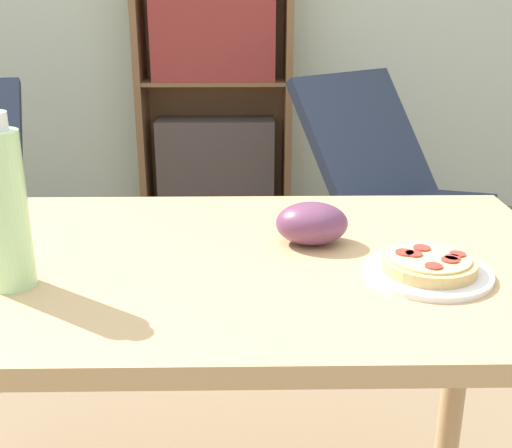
{
  "coord_description": "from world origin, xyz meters",
  "views": [
    {
      "loc": [
        0.16,
        -1.05,
        1.22
      ],
      "look_at": [
        0.17,
        0.01,
        0.83
      ],
      "focal_mm": 45.0,
      "sensor_mm": 36.0,
      "label": 1
    }
  ],
  "objects_px": {
    "drink_bottle": "(5,208)",
    "bookshelf": "(215,94)",
    "grape_bunch": "(312,223)",
    "pizza_on_plate": "(428,267)",
    "lounge_chair_far": "(388,217)"
  },
  "relations": [
    {
      "from": "drink_bottle",
      "to": "bookshelf",
      "type": "xyz_separation_m",
      "value": [
        0.21,
        2.55,
        -0.21
      ]
    },
    {
      "from": "drink_bottle",
      "to": "grape_bunch",
      "type": "bearing_deg",
      "value": 19.72
    },
    {
      "from": "pizza_on_plate",
      "to": "grape_bunch",
      "type": "distance_m",
      "value": 0.23
    },
    {
      "from": "bookshelf",
      "to": "grape_bunch",
      "type": "bearing_deg",
      "value": -83.03
    },
    {
      "from": "pizza_on_plate",
      "to": "drink_bottle",
      "type": "xyz_separation_m",
      "value": [
        -0.68,
        -0.03,
        0.12
      ]
    },
    {
      "from": "pizza_on_plate",
      "to": "bookshelf",
      "type": "xyz_separation_m",
      "value": [
        -0.47,
        2.52,
        -0.09
      ]
    },
    {
      "from": "grape_bunch",
      "to": "bookshelf",
      "type": "relative_size",
      "value": 0.09
    },
    {
      "from": "grape_bunch",
      "to": "bookshelf",
      "type": "xyz_separation_m",
      "value": [
        -0.29,
        2.37,
        -0.12
      ]
    },
    {
      "from": "grape_bunch",
      "to": "lounge_chair_far",
      "type": "relative_size",
      "value": 0.14
    },
    {
      "from": "grape_bunch",
      "to": "drink_bottle",
      "type": "bearing_deg",
      "value": -160.28
    },
    {
      "from": "grape_bunch",
      "to": "drink_bottle",
      "type": "xyz_separation_m",
      "value": [
        -0.5,
        -0.18,
        0.09
      ]
    },
    {
      "from": "drink_bottle",
      "to": "lounge_chair_far",
      "type": "relative_size",
      "value": 0.29
    },
    {
      "from": "bookshelf",
      "to": "pizza_on_plate",
      "type": "bearing_deg",
      "value": -79.46
    },
    {
      "from": "pizza_on_plate",
      "to": "drink_bottle",
      "type": "bearing_deg",
      "value": -177.58
    },
    {
      "from": "drink_bottle",
      "to": "bookshelf",
      "type": "bearing_deg",
      "value": 85.36
    }
  ]
}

